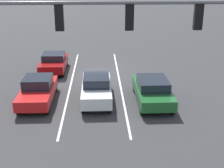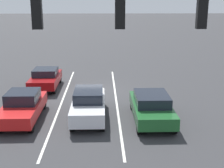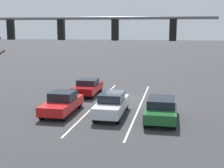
{
  "view_description": "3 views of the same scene",
  "coord_description": "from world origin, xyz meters",
  "px_view_note": "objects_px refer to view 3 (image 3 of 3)",
  "views": [
    {
      "loc": [
        -0.27,
        22.75,
        7.5
      ],
      "look_at": [
        -0.98,
        6.36,
        1.5
      ],
      "focal_mm": 50.0,
      "sensor_mm": 36.0,
      "label": 1
    },
    {
      "loc": [
        -0.87,
        21.05,
        6.29
      ],
      "look_at": [
        -1.36,
        5.06,
        1.91
      ],
      "focal_mm": 50.0,
      "sensor_mm": 36.0,
      "label": 2
    },
    {
      "loc": [
        -4.12,
        25.26,
        5.98
      ],
      "look_at": [
        -0.07,
        4.78,
        2.14
      ],
      "focal_mm": 50.0,
      "sensor_mm": 36.0,
      "label": 3
    }
  ],
  "objects_px": {
    "car_red_rightlane_front": "(62,103)",
    "car_maroon_rightlane_second": "(88,87)",
    "car_darkgreen_leftlane_front": "(161,109)",
    "car_silver_midlane_front": "(112,104)",
    "traffic_signal_gantry": "(48,43)"
  },
  "relations": [
    {
      "from": "car_red_rightlane_front",
      "to": "car_maroon_rightlane_second",
      "type": "relative_size",
      "value": 1.09
    },
    {
      "from": "car_red_rightlane_front",
      "to": "car_maroon_rightlane_second",
      "type": "distance_m",
      "value": 6.13
    },
    {
      "from": "car_red_rightlane_front",
      "to": "car_maroon_rightlane_second",
      "type": "bearing_deg",
      "value": -91.34
    },
    {
      "from": "car_red_rightlane_front",
      "to": "traffic_signal_gantry",
      "type": "relative_size",
      "value": 0.37
    },
    {
      "from": "car_silver_midlane_front",
      "to": "traffic_signal_gantry",
      "type": "bearing_deg",
      "value": 71.32
    },
    {
      "from": "traffic_signal_gantry",
      "to": "car_red_rightlane_front",
      "type": "bearing_deg",
      "value": -75.22
    },
    {
      "from": "car_darkgreen_leftlane_front",
      "to": "car_maroon_rightlane_second",
      "type": "bearing_deg",
      "value": -43.76
    },
    {
      "from": "car_silver_midlane_front",
      "to": "traffic_signal_gantry",
      "type": "height_order",
      "value": "traffic_signal_gantry"
    },
    {
      "from": "car_silver_midlane_front",
      "to": "traffic_signal_gantry",
      "type": "relative_size",
      "value": 0.38
    },
    {
      "from": "car_silver_midlane_front",
      "to": "car_darkgreen_leftlane_front",
      "type": "relative_size",
      "value": 1.01
    },
    {
      "from": "car_red_rightlane_front",
      "to": "car_maroon_rightlane_second",
      "type": "height_order",
      "value": "car_red_rightlane_front"
    },
    {
      "from": "car_silver_midlane_front",
      "to": "car_maroon_rightlane_second",
      "type": "distance_m",
      "value": 6.88
    },
    {
      "from": "car_maroon_rightlane_second",
      "to": "traffic_signal_gantry",
      "type": "xyz_separation_m",
      "value": [
        -1.38,
        11.89,
        4.49
      ]
    },
    {
      "from": "car_red_rightlane_front",
      "to": "car_darkgreen_leftlane_front",
      "type": "relative_size",
      "value": 0.97
    },
    {
      "from": "traffic_signal_gantry",
      "to": "car_silver_midlane_front",
      "type": "bearing_deg",
      "value": -108.68
    }
  ]
}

